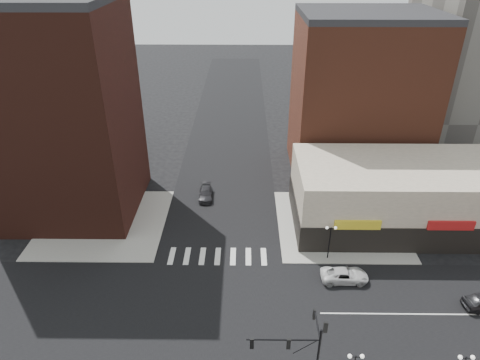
{
  "coord_description": "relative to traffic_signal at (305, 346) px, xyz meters",
  "views": [
    {
      "loc": [
        2.8,
        -28.96,
        30.44
      ],
      "look_at": [
        2.4,
        5.89,
        11.0
      ],
      "focal_mm": 32.0,
      "sensor_mm": 36.0,
      "label": 1
    }
  ],
  "objects": [
    {
      "name": "ground",
      "position": [
        -7.24,
        7.83,
        -4.96
      ],
      "size": [
        240.0,
        240.0,
        0.0
      ],
      "primitive_type": "plane",
      "color": "black",
      "rests_on": "ground"
    },
    {
      "name": "road_ew",
      "position": [
        -7.24,
        7.83,
        -4.95
      ],
      "size": [
        200.0,
        14.0,
        0.02
      ],
      "primitive_type": "cube",
      "color": "black",
      "rests_on": "ground"
    },
    {
      "name": "road_ns",
      "position": [
        -7.24,
        7.83,
        -4.95
      ],
      "size": [
        14.0,
        200.0,
        0.02
      ],
      "primitive_type": "cube",
      "color": "black",
      "rests_on": "ground"
    },
    {
      "name": "sidewalk_nw",
      "position": [
        -21.74,
        22.33,
        -4.9
      ],
      "size": [
        15.0,
        15.0,
        0.12
      ],
      "primitive_type": "cube",
      "color": "gray",
      "rests_on": "ground"
    },
    {
      "name": "sidewalk_ne",
      "position": [
        7.26,
        22.33,
        -4.9
      ],
      "size": [
        15.0,
        15.0,
        0.12
      ],
      "primitive_type": "cube",
      "color": "gray",
      "rests_on": "ground"
    },
    {
      "name": "building_nw",
      "position": [
        -26.24,
        26.33,
        7.54
      ],
      "size": [
        16.0,
        15.0,
        25.0
      ],
      "primitive_type": "cube",
      "color": "#3C1B13",
      "rests_on": "ground"
    },
    {
      "name": "building_nw_low",
      "position": [
        -39.24,
        41.83,
        1.04
      ],
      "size": [
        20.0,
        18.0,
        12.0
      ],
      "primitive_type": "cube",
      "color": "#3C1B13",
      "rests_on": "ground"
    },
    {
      "name": "building_ne_midrise",
      "position": [
        11.76,
        37.33,
        6.04
      ],
      "size": [
        18.0,
        15.0,
        22.0
      ],
      "primitive_type": "cube",
      "color": "brown",
      "rests_on": "ground"
    },
    {
      "name": "building_ne_row",
      "position": [
        13.76,
        22.83,
        -1.66
      ],
      "size": [
        24.2,
        12.2,
        8.0
      ],
      "color": "beige",
      "rests_on": "ground"
    },
    {
      "name": "traffic_signal",
      "position": [
        0.0,
        0.0,
        0.0
      ],
      "size": [
        5.59,
        3.09,
        7.77
      ],
      "color": "black",
      "rests_on": "ground"
    },
    {
      "name": "street_lamp_ne",
      "position": [
        4.76,
        15.83,
        -1.67
      ],
      "size": [
        1.22,
        0.32,
        4.16
      ],
      "color": "black",
      "rests_on": "sidewalk_ne"
    },
    {
      "name": "white_suv",
      "position": [
        5.87,
        12.38,
        -4.29
      ],
      "size": [
        4.88,
        2.32,
        1.34
      ],
      "primitive_type": "imported",
      "rotation": [
        0.0,
        0.0,
        1.59
      ],
      "color": "silver",
      "rests_on": "ground"
    },
    {
      "name": "dark_sedan_north",
      "position": [
        -9.66,
        28.47,
        -4.33
      ],
      "size": [
        1.97,
        4.45,
        1.27
      ],
      "primitive_type": "imported",
      "rotation": [
        0.0,
        0.0,
        0.04
      ],
      "color": "black",
      "rests_on": "ground"
    }
  ]
}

